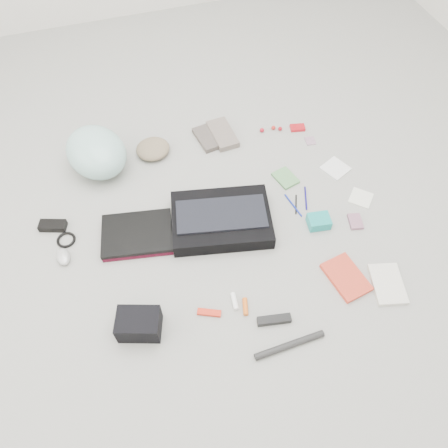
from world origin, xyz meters
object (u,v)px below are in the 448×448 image
object	(u,v)px
messenger_bag	(221,220)
book_red	(346,277)
accordion_wallet	(319,221)
bike_helmet	(96,152)
laptop	(137,233)
camera_bag	(139,324)

from	to	relation	value
messenger_bag	book_red	size ratio (longest dim) A/B	2.23
messenger_bag	accordion_wallet	size ratio (longest dim) A/B	4.51
messenger_bag	bike_helmet	xyz separation A→B (m)	(-0.50, 0.55, 0.07)
bike_helmet	laptop	bearing A→B (deg)	-100.07
laptop	book_red	bearing A→B (deg)	-20.50
camera_bag	accordion_wallet	xyz separation A→B (m)	(0.92, 0.26, -0.03)
messenger_bag	camera_bag	world-z (taller)	camera_bag
laptop	camera_bag	xyz separation A→B (m)	(-0.08, -0.45, 0.02)
laptop	bike_helmet	size ratio (longest dim) A/B	0.91
laptop	bike_helmet	bearing A→B (deg)	111.54
laptop	camera_bag	bearing A→B (deg)	-89.44
messenger_bag	camera_bag	bearing A→B (deg)	-127.79
laptop	camera_bag	world-z (taller)	camera_bag
messenger_bag	bike_helmet	world-z (taller)	bike_helmet
bike_helmet	book_red	world-z (taller)	bike_helmet
bike_helmet	camera_bag	world-z (taller)	bike_helmet
messenger_bag	bike_helmet	bearing A→B (deg)	143.85
laptop	book_red	size ratio (longest dim) A/B	1.57
messenger_bag	accordion_wallet	xyz separation A→B (m)	(0.44, -0.14, -0.01)
camera_bag	accordion_wallet	distance (m)	0.95
book_red	laptop	bearing A→B (deg)	139.35
laptop	bike_helmet	world-z (taller)	bike_helmet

